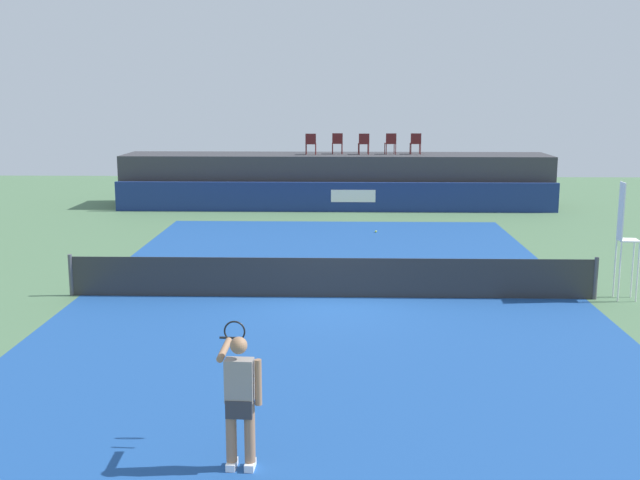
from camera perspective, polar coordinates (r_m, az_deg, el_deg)
The scene contains 15 objects.
ground_plane at distance 21.41m, azimuth 0.91°, elevation -2.13°, with size 48.00×48.00×0.00m, color #4C704C.
court_inner at distance 18.50m, azimuth 0.80°, elevation -4.20°, with size 12.00×22.00×0.00m, color #1C478C.
sponsor_wall at distance 31.65m, azimuth 1.14°, elevation 3.17°, with size 18.00×0.22×1.20m.
spectator_platform at distance 33.38m, azimuth 1.17°, elevation 4.43°, with size 18.00×2.80×2.20m, color #38383D.
spectator_chair_far_left at distance 32.93m, azimuth -0.68°, elevation 7.13°, with size 0.44×0.44×0.89m.
spectator_chair_left at distance 33.24m, azimuth 1.28°, elevation 7.16°, with size 0.46×0.46×0.89m.
spectator_chair_center at distance 33.03m, azimuth 3.22°, elevation 7.12°, with size 0.47×0.47×0.89m.
spectator_chair_right at distance 33.25m, azimuth 5.19°, elevation 7.12°, with size 0.48×0.48×0.89m.
spectator_chair_far_right at distance 33.37m, azimuth 7.01°, elevation 7.09°, with size 0.45×0.45×0.89m.
umpire_chair at distance 19.31m, azimuth 21.38°, elevation 0.50°, with size 0.47×0.47×2.76m.
tennis_net at distance 18.38m, azimuth 0.80°, elevation -2.78°, with size 12.40×0.02×0.95m, color #2D2D2D.
net_post_near at distance 19.47m, azimuth -17.78°, elevation -2.45°, with size 0.10×0.10×1.00m, color #4C4C51.
net_post_far at distance 19.32m, azimuth 19.54°, elevation -2.66°, with size 0.10×0.10×1.00m, color #4C4C51.
tennis_player at distance 10.15m, azimuth -5.89°, elevation -11.38°, with size 0.64×1.15×1.77m.
tennis_ball at distance 27.03m, azimuth 4.11°, elevation 0.63°, with size 0.07×0.07×0.07m, color #D8EA33.
Camera 1 is at (0.24, -17.87, 4.77)m, focal length 43.69 mm.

